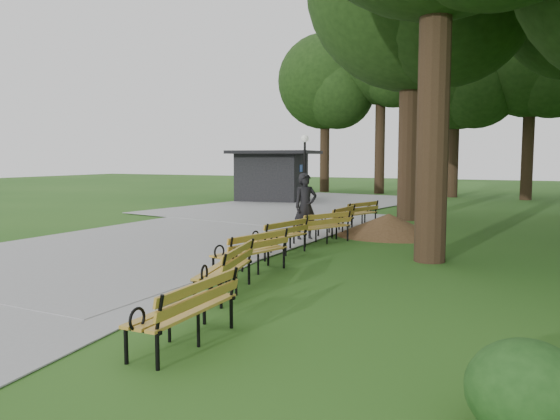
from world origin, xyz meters
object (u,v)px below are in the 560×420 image
at_px(person, 306,207).
at_px(dirt_mound, 389,225).
at_px(bench_1, 224,270).
at_px(bench_2, 250,252).
at_px(kiosk, 272,176).
at_px(bench_0, 183,310).
at_px(lamp_post, 305,157).
at_px(bench_6, 357,214).
at_px(bench_4, 321,227).
at_px(bench_5, 336,220).
at_px(bench_3, 278,237).

bearing_deg(person, dirt_mound, -7.30).
distance_m(bench_1, bench_2, 1.78).
height_order(kiosk, bench_0, kiosk).
bearing_deg(lamp_post, bench_6, -46.29).
bearing_deg(bench_1, bench_2, -179.37).
height_order(bench_1, bench_4, same).
distance_m(bench_4, bench_5, 1.76).
bearing_deg(dirt_mound, lamp_post, 132.76).
xyz_separation_m(dirt_mound, bench_0, (-0.04, -10.43, 0.10)).
bearing_deg(bench_0, bench_1, -161.04).
relative_size(person, lamp_post, 0.58).
height_order(kiosk, bench_5, kiosk).
height_order(dirt_mound, bench_6, bench_6).
bearing_deg(bench_2, kiosk, -141.04).
distance_m(bench_1, bench_4, 6.04).
height_order(dirt_mound, bench_5, bench_5).
relative_size(bench_2, bench_6, 1.00).
xyz_separation_m(person, bench_2, (0.67, -4.57, -0.52)).
bearing_deg(bench_5, dirt_mound, 103.74).
bearing_deg(bench_1, kiosk, -169.33).
height_order(bench_0, bench_1, same).
distance_m(person, bench_2, 4.65).
height_order(kiosk, bench_6, kiosk).
height_order(person, bench_6, person).
bearing_deg(bench_6, dirt_mound, 58.34).
height_order(dirt_mound, bench_0, bench_0).
bearing_deg(kiosk, bench_2, -73.26).
bearing_deg(bench_3, bench_0, 25.34).
bearing_deg(bench_2, bench_3, -155.96).
xyz_separation_m(kiosk, lamp_post, (3.99, -5.02, 1.01)).
distance_m(lamp_post, bench_5, 6.86).
bearing_deg(dirt_mound, bench_4, -123.71).
xyz_separation_m(bench_1, bench_3, (-0.78, 3.83, 0.00)).
height_order(person, bench_4, person).
distance_m(kiosk, dirt_mound, 13.72).
xyz_separation_m(dirt_mound, bench_1, (-0.87, -8.07, 0.10)).
bearing_deg(bench_5, lamp_post, -146.11).
xyz_separation_m(bench_1, bench_5, (-0.69, 7.78, 0.00)).
distance_m(kiosk, bench_5, 13.00).
bearing_deg(dirt_mound, bench_0, -90.23).
xyz_separation_m(person, lamp_post, (-2.99, 7.12, 1.41)).
bearing_deg(bench_0, person, -167.92).
height_order(bench_2, bench_3, same).
bearing_deg(kiosk, bench_1, -74.23).
xyz_separation_m(person, dirt_mound, (1.96, 1.78, -0.62)).
bearing_deg(kiosk, dirt_mound, -57.09).
distance_m(lamp_post, bench_0, 16.64).
bearing_deg(bench_1, bench_3, 178.50).
relative_size(bench_0, bench_6, 1.00).
bearing_deg(bench_1, dirt_mound, 160.89).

